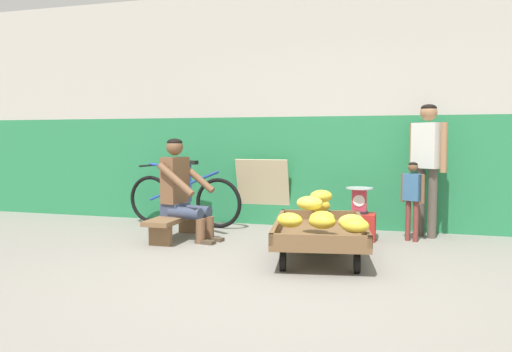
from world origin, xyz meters
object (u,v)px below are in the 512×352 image
at_px(low_bench, 176,221).
at_px(shopping_bag, 344,234).
at_px(banana_cart, 320,233).
at_px(weighing_scale, 359,200).
at_px(customer_child, 412,193).
at_px(plastic_crate, 359,227).
at_px(bicycle_near_left, 183,199).
at_px(sign_board, 263,192).
at_px(vendor_seated, 182,189).
at_px(customer_adult, 428,155).

relative_size(low_bench, shopping_bag, 4.60).
distance_m(banana_cart, weighing_scale, 1.05).
xyz_separation_m(low_bench, customer_child, (2.58, 0.61, 0.34)).
distance_m(plastic_crate, weighing_scale, 0.30).
distance_m(low_bench, shopping_bag, 1.89).
relative_size(weighing_scale, customer_child, 0.34).
relative_size(weighing_scale, bicycle_near_left, 0.18).
bearing_deg(sign_board, shopping_bag, -40.50).
bearing_deg(shopping_bag, customer_child, 32.70).
distance_m(vendor_seated, sign_board, 1.34).
bearing_deg(customer_child, weighing_scale, -171.08).
bearing_deg(banana_cart, customer_adult, 53.72).
bearing_deg(weighing_scale, banana_cart, -106.07).
relative_size(banana_cart, shopping_bag, 6.49).
bearing_deg(low_bench, shopping_bag, 4.82).
relative_size(banana_cart, bicycle_near_left, 0.94).
bearing_deg(shopping_bag, plastic_crate, 70.29).
height_order(vendor_seated, plastic_crate, vendor_seated).
distance_m(customer_adult, shopping_bag, 1.41).
xyz_separation_m(plastic_crate, bicycle_near_left, (-2.30, 0.31, 0.20)).
bearing_deg(customer_adult, low_bench, -161.60).
bearing_deg(shopping_bag, bicycle_near_left, 162.86).
distance_m(bicycle_near_left, customer_adult, 3.09).
relative_size(plastic_crate, shopping_bag, 1.50).
height_order(low_bench, plastic_crate, plastic_crate).
height_order(banana_cart, customer_adult, customer_adult).
relative_size(plastic_crate, weighing_scale, 1.20).
xyz_separation_m(sign_board, customer_adult, (2.03, -0.25, 0.52)).
bearing_deg(customer_adult, weighing_scale, -151.55).
xyz_separation_m(banana_cart, weighing_scale, (0.28, 0.99, 0.21)).
bearing_deg(bicycle_near_left, shopping_bag, -17.14).
height_order(low_bench, shopping_bag, low_bench).
xyz_separation_m(customer_adult, shopping_bag, (-0.86, -0.75, -0.83)).
relative_size(low_bench, customer_child, 1.25).
height_order(plastic_crate, weighing_scale, weighing_scale).
relative_size(sign_board, customer_child, 0.99).
height_order(banana_cart, sign_board, sign_board).
distance_m(banana_cart, customer_child, 1.40).
relative_size(plastic_crate, customer_adult, 0.24).
bearing_deg(banana_cart, shopping_bag, 76.10).
height_order(vendor_seated, sign_board, vendor_seated).
relative_size(weighing_scale, sign_board, 0.34).
height_order(weighing_scale, customer_adult, customer_adult).
bearing_deg(customer_child, banana_cart, -128.42).
bearing_deg(plastic_crate, sign_board, 153.78).
bearing_deg(banana_cart, bicycle_near_left, 147.22).
xyz_separation_m(weighing_scale, customer_child, (0.57, 0.09, 0.09)).
bearing_deg(customer_child, bicycle_near_left, 175.59).
xyz_separation_m(low_bench, sign_board, (0.71, 1.16, 0.24)).
bearing_deg(vendor_seated, weighing_scale, 15.50).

